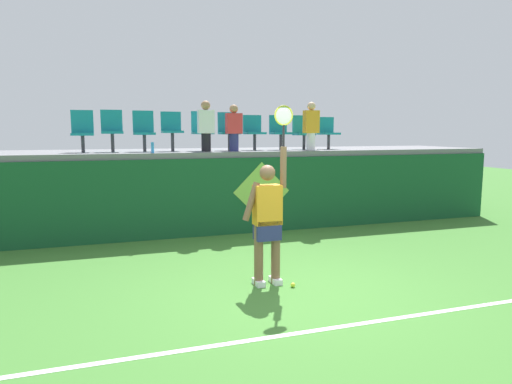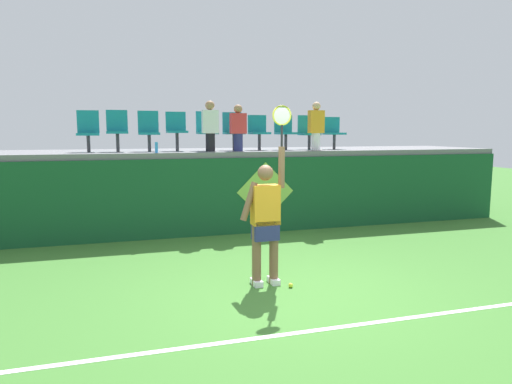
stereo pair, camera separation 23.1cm
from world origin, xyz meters
name	(u,v)px [view 2 (the right image)]	position (x,y,z in m)	size (l,w,h in m)	color
ground_plane	(293,293)	(0.00, 0.00, 0.00)	(40.00, 40.00, 0.00)	#3D752D
court_back_wall	(229,196)	(0.00, 3.77, 0.81)	(13.56, 0.20, 1.62)	#144C28
spectator_platform	(217,152)	(0.00, 4.98, 1.68)	(13.56, 2.52, 0.12)	slate
court_baseline_stripe	(331,328)	(0.00, -1.18, 0.00)	(12.20, 0.08, 0.01)	white
tennis_player	(266,218)	(-0.25, 0.44, 0.97)	(0.75, 0.27, 2.54)	white
tennis_ball	(291,285)	(0.05, 0.20, 0.03)	(0.07, 0.07, 0.07)	#D1E533
water_bottle	(156,148)	(-1.47, 3.83, 1.85)	(0.06, 0.06, 0.22)	#338CE5
stadium_chair_0	(88,130)	(-2.80, 4.63, 2.21)	(0.44, 0.42, 0.87)	#38383D
stadium_chair_1	(117,129)	(-2.21, 4.63, 2.24)	(0.44, 0.42, 0.89)	#38383D
stadium_chair_2	(149,129)	(-1.56, 4.63, 2.22)	(0.44, 0.42, 0.88)	#38383D
stadium_chair_3	(176,129)	(-0.97, 4.62, 2.23)	(0.44, 0.42, 0.86)	#38383D
stadium_chair_4	(207,129)	(-0.29, 4.63, 2.23)	(0.44, 0.42, 0.88)	#38383D
stadium_chair_5	(233,129)	(0.32, 4.63, 2.22)	(0.44, 0.42, 0.87)	#38383D
stadium_chair_6	(258,130)	(0.92, 4.62, 2.20)	(0.44, 0.42, 0.81)	#38383D
stadium_chair_7	(285,130)	(1.57, 4.62, 2.20)	(0.44, 0.42, 0.81)	#38383D
stadium_chair_8	(308,131)	(2.16, 4.63, 2.19)	(0.44, 0.42, 0.82)	#38383D
stadium_chair_9	(333,131)	(2.82, 4.62, 2.18)	(0.44, 0.42, 0.78)	#38383D
spectator_0	(316,125)	(2.16, 4.17, 2.32)	(0.34, 0.20, 1.10)	white
spectator_1	(210,125)	(-0.29, 4.22, 2.31)	(0.34, 0.20, 1.08)	black
spectator_2	(238,127)	(0.32, 4.17, 2.26)	(0.34, 0.20, 1.01)	navy
wall_signage_mount	(265,232)	(0.79, 3.67, 0.00)	(1.27, 0.01, 1.53)	#144C28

